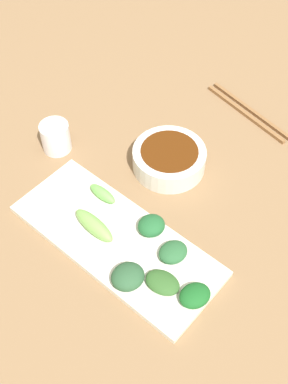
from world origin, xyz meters
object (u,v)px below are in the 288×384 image
at_px(chopsticks, 248,112).
at_px(tea_cup, 56,137).
at_px(sauce_bowl, 169,158).
at_px(serving_plate, 116,240).

bearing_deg(chopsticks, tea_cup, -23.85).
bearing_deg(tea_cup, sauce_bowl, 118.13).
bearing_deg(chopsticks, sauce_bowl, 2.89).
bearing_deg(serving_plate, sauce_bowl, -168.08).
height_order(chopsticks, tea_cup, tea_cup).
bearing_deg(tea_cup, chopsticks, 145.34).
height_order(sauce_bowl, serving_plate, sauce_bowl).
height_order(sauce_bowl, tea_cup, tea_cup).
xyz_separation_m(sauce_bowl, serving_plate, (0.20, 0.04, -0.02)).
relative_size(chopsticks, tea_cup, 3.64).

